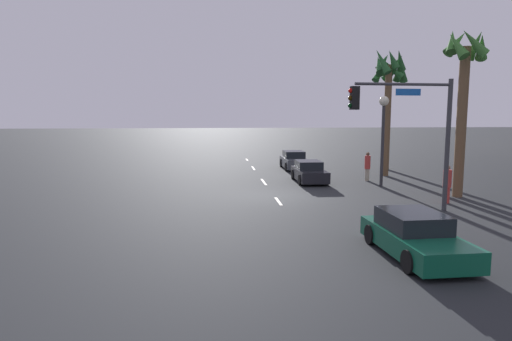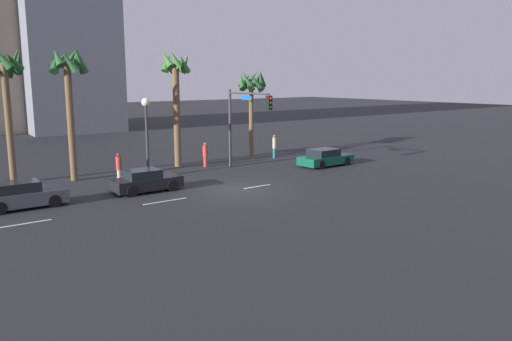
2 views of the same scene
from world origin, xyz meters
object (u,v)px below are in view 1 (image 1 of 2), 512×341
(pedestrian_2, at_px, (367,166))
(palm_tree_0, at_px, (390,83))
(car_0, at_px, (309,172))
(palm_tree_3, at_px, (464,77))
(car_1, at_px, (294,161))
(palm_tree_2, at_px, (388,81))
(traffic_signal, at_px, (414,122))
(streetlamp, at_px, (383,122))
(car_2, at_px, (415,236))
(pedestrian_0, at_px, (447,183))

(pedestrian_2, bearing_deg, palm_tree_0, 147.53)
(car_0, xyz_separation_m, palm_tree_0, (-5.55, 7.23, 5.85))
(car_0, distance_m, palm_tree_3, 10.14)
(car_0, relative_size, car_1, 0.97)
(palm_tree_2, bearing_deg, traffic_signal, -16.56)
(car_1, distance_m, palm_tree_2, 9.05)
(traffic_signal, relative_size, palm_tree_2, 0.67)
(pedestrian_2, relative_size, palm_tree_0, 0.22)
(car_1, distance_m, traffic_signal, 15.83)
(traffic_signal, bearing_deg, palm_tree_2, 163.44)
(traffic_signal, bearing_deg, streetlamp, 168.67)
(traffic_signal, distance_m, streetlamp, 6.95)
(palm_tree_2, height_order, palm_tree_3, palm_tree_2)
(pedestrian_2, xyz_separation_m, palm_tree_0, (-5.47, 3.48, 5.49))
(car_1, height_order, palm_tree_2, palm_tree_2)
(car_2, height_order, palm_tree_0, palm_tree_0)
(traffic_signal, distance_m, palm_tree_0, 15.31)
(traffic_signal, relative_size, palm_tree_0, 0.67)
(pedestrian_2, relative_size, palm_tree_3, 0.21)
(streetlamp, bearing_deg, traffic_signal, -11.33)
(car_0, bearing_deg, streetlamp, 63.00)
(traffic_signal, bearing_deg, pedestrian_0, 123.20)
(pedestrian_0, distance_m, palm_tree_2, 10.81)
(car_1, height_order, pedestrian_2, pedestrian_2)
(pedestrian_2, height_order, palm_tree_3, palm_tree_3)
(pedestrian_2, height_order, palm_tree_2, palm_tree_2)
(car_0, relative_size, pedestrian_2, 2.18)
(car_1, bearing_deg, palm_tree_3, 26.97)
(car_2, relative_size, palm_tree_0, 0.52)
(car_2, bearing_deg, pedestrian_2, 165.58)
(car_2, height_order, palm_tree_3, palm_tree_3)
(car_1, height_order, car_2, car_1)
(car_2, bearing_deg, palm_tree_3, 143.87)
(palm_tree_0, bearing_deg, car_1, -98.31)
(streetlamp, bearing_deg, car_1, -157.16)
(traffic_signal, bearing_deg, car_0, -164.12)
(car_2, height_order, traffic_signal, traffic_signal)
(traffic_signal, height_order, palm_tree_0, palm_tree_0)
(streetlamp, xyz_separation_m, pedestrian_0, (5.14, 1.19, -2.78))
(car_1, relative_size, palm_tree_3, 0.48)
(traffic_signal, distance_m, palm_tree_3, 5.52)
(streetlamp, distance_m, palm_tree_2, 5.31)
(pedestrian_2, height_order, palm_tree_0, palm_tree_0)
(pedestrian_0, relative_size, palm_tree_2, 0.21)
(car_1, xyz_separation_m, pedestrian_0, (13.67, 4.78, 0.32))
(pedestrian_0, relative_size, palm_tree_0, 0.22)
(traffic_signal, xyz_separation_m, palm_tree_2, (-11.01, 3.27, 2.51))
(pedestrian_2, xyz_separation_m, palm_tree_3, (5.70, 2.72, 5.07))
(pedestrian_0, height_order, pedestrian_2, pedestrian_2)
(car_0, xyz_separation_m, pedestrian_2, (-0.08, 3.75, 0.35))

